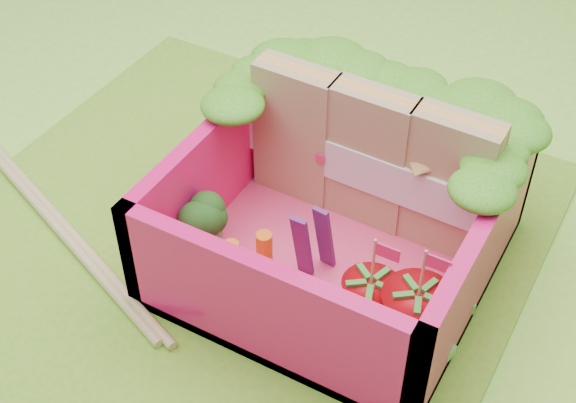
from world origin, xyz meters
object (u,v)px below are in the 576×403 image
at_px(sandwich_stack, 370,158).
at_px(strawberry_right, 415,319).
at_px(broccoli, 208,220).
at_px(strawberry_left, 369,302).
at_px(chopsticks, 33,195).
at_px(bento_box, 337,216).

distance_m(sandwich_stack, strawberry_right, 0.79).
height_order(broccoli, strawberry_left, strawberry_left).
bearing_deg(chopsticks, strawberry_left, 2.02).
xyz_separation_m(sandwich_stack, chopsticks, (-1.47, -0.65, -0.36)).
bearing_deg(sandwich_stack, strawberry_right, -51.08).
xyz_separation_m(broccoli, strawberry_left, (0.78, -0.03, -0.06)).
bearing_deg(strawberry_left, chopsticks, -177.98).
relative_size(broccoli, strawberry_left, 0.70).
height_order(bento_box, chopsticks, bento_box).
bearing_deg(sandwich_stack, chopsticks, -156.08).
distance_m(strawberry_right, chopsticks, 1.96).
bearing_deg(strawberry_left, bento_box, 135.46).
relative_size(bento_box, strawberry_left, 2.74).
bearing_deg(chopsticks, sandwich_stack, 23.92).
bearing_deg(strawberry_right, broccoli, 178.04).
relative_size(sandwich_stack, strawberry_right, 2.34).
bearing_deg(bento_box, strawberry_right, -31.15).
distance_m(broccoli, strawberry_right, 0.98).
bearing_deg(broccoli, chopsticks, -174.91).
bearing_deg(bento_box, chopsticks, -166.62).
bearing_deg(strawberry_left, sandwich_stack, 115.89).
bearing_deg(strawberry_right, bento_box, 148.85).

